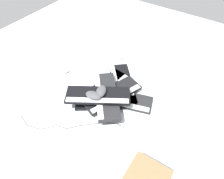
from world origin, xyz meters
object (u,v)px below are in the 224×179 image
object	(u,v)px
keyboard_6	(98,96)
mouse_1	(178,104)
keyboard_1	(105,88)
keyboard_5	(106,95)
mouse_2	(119,98)
mouse_4	(93,95)
keyboard_3	(122,99)
mouse_5	(101,91)
keyboard_2	(106,101)
keyboard_0	(122,83)
mouse_0	(63,69)
keyboard_4	(112,95)
mouse_3	(145,122)

from	to	relation	value
keyboard_6	mouse_1	size ratio (longest dim) A/B	4.11
keyboard_1	keyboard_5	world-z (taller)	keyboard_5
mouse_2	mouse_4	size ratio (longest dim) A/B	1.00
keyboard_3	mouse_5	xyz separation A→B (m)	(-0.11, 0.10, 0.13)
mouse_1	keyboard_6	bearing A→B (deg)	-70.07
keyboard_2	keyboard_0	bearing A→B (deg)	-0.95
keyboard_0	mouse_2	bearing A→B (deg)	-155.05
mouse_0	mouse_1	size ratio (longest dim) A/B	1.00
keyboard_3	keyboard_0	bearing A→B (deg)	31.18
keyboard_1	mouse_4	bearing A→B (deg)	-165.67
mouse_2	keyboard_4	bearing A→B (deg)	-18.36
keyboard_0	mouse_5	world-z (taller)	mouse_5
keyboard_2	mouse_3	xyz separation A→B (m)	(-0.01, -0.32, 0.01)
mouse_1	keyboard_2	bearing A→B (deg)	-73.55
keyboard_5	mouse_0	world-z (taller)	keyboard_5
keyboard_0	mouse_3	distance (m)	0.39
keyboard_3	keyboard_4	size ratio (longest dim) A/B	1.00
keyboard_2	keyboard_6	world-z (taller)	keyboard_6
keyboard_2	keyboard_3	size ratio (longest dim) A/B	0.95
keyboard_4	mouse_1	size ratio (longest dim) A/B	4.22
keyboard_6	keyboard_1	bearing A→B (deg)	19.92
keyboard_3	mouse_1	size ratio (longest dim) A/B	4.23
keyboard_1	mouse_0	size ratio (longest dim) A/B	4.12
mouse_1	mouse_2	distance (m)	0.43
keyboard_0	keyboard_5	distance (m)	0.22
keyboard_4	keyboard_6	xyz separation A→B (m)	(-0.11, 0.05, 0.06)
keyboard_5	mouse_4	distance (m)	0.12
mouse_0	mouse_5	xyz separation A→B (m)	(-0.11, -0.48, 0.12)
keyboard_6	mouse_4	world-z (taller)	mouse_4
mouse_1	mouse_5	distance (m)	0.56
keyboard_3	keyboard_4	bearing A→B (deg)	109.23
mouse_2	mouse_0	bearing A→B (deg)	-19.31
keyboard_2	keyboard_5	distance (m)	0.06
keyboard_4	mouse_3	xyz separation A→B (m)	(-0.06, -0.30, -0.02)
keyboard_1	keyboard_6	world-z (taller)	keyboard_6
keyboard_6	mouse_3	distance (m)	0.36
keyboard_4	keyboard_3	bearing A→B (deg)	-70.77
keyboard_0	mouse_5	bearing A→B (deg)	176.29
keyboard_0	mouse_4	world-z (taller)	mouse_4
mouse_0	mouse_2	size ratio (longest dim) A/B	1.00
mouse_4	keyboard_6	bearing A→B (deg)	71.07
keyboard_6	mouse_4	xyz separation A→B (m)	(-0.04, 0.01, 0.04)
keyboard_5	mouse_0	size ratio (longest dim) A/B	3.91
keyboard_4	keyboard_6	distance (m)	0.13
mouse_1	mouse_3	world-z (taller)	same
keyboard_3	mouse_0	xyz separation A→B (m)	(-0.00, 0.58, 0.01)
keyboard_0	keyboard_3	bearing A→B (deg)	-148.82
keyboard_4	mouse_0	size ratio (longest dim) A/B	4.22
keyboard_6	mouse_1	world-z (taller)	keyboard_6
keyboard_5	keyboard_3	bearing A→B (deg)	-49.00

